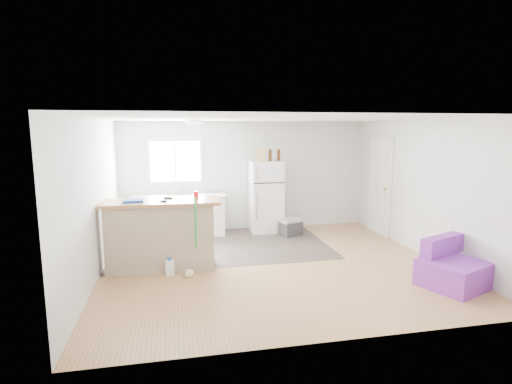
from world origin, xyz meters
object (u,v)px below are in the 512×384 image
(red_cup, at_px, (196,195))
(blue_tray, at_px, (133,201))
(refrigerator, at_px, (266,196))
(cardboard_box, at_px, (261,154))
(peninsula, at_px, (161,234))
(bottle_right, at_px, (279,155))
(bottle_left, at_px, (270,155))
(mop, at_px, (191,262))
(kitchen_cabinets, at_px, (180,215))
(cooler, at_px, (291,227))
(cleaner_jug, at_px, (169,267))
(purple_seat, at_px, (452,269))

(red_cup, bearing_deg, blue_tray, -173.32)
(refrigerator, distance_m, cardboard_box, 0.93)
(peninsula, xyz_separation_m, bottle_right, (2.46, 1.98, 1.11))
(cardboard_box, distance_m, bottle_left, 0.20)
(peninsula, distance_m, mop, 0.72)
(peninsula, height_order, bottle_right, bottle_right)
(kitchen_cabinets, xyz_separation_m, mop, (0.13, -2.47, -0.21))
(peninsula, distance_m, bottle_left, 3.15)
(kitchen_cabinets, bearing_deg, refrigerator, 2.16)
(cooler, height_order, bottle_left, bottle_left)
(cleaner_jug, distance_m, bottle_right, 3.65)
(bottle_left, bearing_deg, kitchen_cabinets, 176.74)
(blue_tray, relative_size, bottle_left, 1.20)
(blue_tray, bearing_deg, peninsula, 9.70)
(cleaner_jug, distance_m, bottle_left, 3.47)
(kitchen_cabinets, xyz_separation_m, bottle_left, (1.93, -0.11, 1.24))
(cleaner_jug, relative_size, bottle_right, 1.14)
(purple_seat, relative_size, cardboard_box, 3.47)
(purple_seat, xyz_separation_m, mop, (-3.66, 1.13, -0.01))
(red_cup, relative_size, cardboard_box, 0.40)
(mop, relative_size, bottle_left, 5.00)
(cooler, height_order, purple_seat, purple_seat)
(cooler, bearing_deg, mop, -161.30)
(purple_seat, xyz_separation_m, cardboard_box, (-2.05, 3.50, 1.46))
(cleaner_jug, bearing_deg, peninsula, 89.98)
(red_cup, bearing_deg, cardboard_box, 51.66)
(peninsula, bearing_deg, cooler, 33.02)
(purple_seat, bearing_deg, peninsula, 137.32)
(red_cup, distance_m, bottle_left, 2.56)
(cleaner_jug, bearing_deg, bottle_left, 27.81)
(bottle_left, bearing_deg, red_cup, -132.16)
(bottle_left, bearing_deg, mop, -127.45)
(blue_tray, bearing_deg, kitchen_cabinets, 70.85)
(kitchen_cabinets, relative_size, purple_seat, 1.88)
(cleaner_jug, height_order, bottle_right, bottle_right)
(bottle_left, xyz_separation_m, bottle_right, (0.21, 0.08, 0.00))
(peninsula, height_order, purple_seat, peninsula)
(red_cup, relative_size, blue_tray, 0.40)
(peninsula, bearing_deg, blue_tray, -167.52)
(peninsula, distance_m, cleaner_jug, 0.57)
(purple_seat, relative_size, blue_tray, 3.47)
(cleaner_jug, xyz_separation_m, cardboard_box, (1.94, 2.27, 1.58))
(mop, distance_m, cardboard_box, 3.22)
(mop, xyz_separation_m, bottle_left, (1.80, 2.36, 1.44))
(refrigerator, bearing_deg, mop, -124.99)
(peninsula, bearing_deg, bottle_right, 41.67)
(red_cup, bearing_deg, bottle_left, 47.84)
(cardboard_box, bearing_deg, bottle_right, 8.41)
(peninsula, bearing_deg, purple_seat, -18.24)
(purple_seat, distance_m, blue_tray, 4.84)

